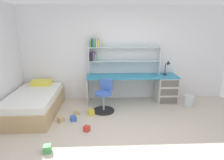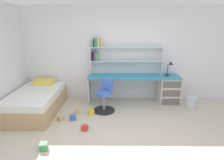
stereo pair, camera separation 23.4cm
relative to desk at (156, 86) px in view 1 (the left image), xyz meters
The scene contains 14 objects.
ground_plane 2.33m from the desk, 117.06° to the right, with size 6.13×5.69×0.02m, color beige.
room_shell 2.57m from the desk, 160.53° to the right, with size 6.13×5.69×2.53m.
desk is the anchor object (origin of this frame).
bookshelf_hutch 1.45m from the desk, behind, with size 1.90×0.22×0.97m.
desk_lamp 0.64m from the desk, ahead, with size 0.20×0.16×0.38m.
swivel_chair 1.52m from the desk, 158.56° to the right, with size 0.52×0.52×0.77m.
bed_platform 3.13m from the desk, 168.67° to the right, with size 1.06×1.82×0.63m.
waste_bin 0.91m from the desk, 25.90° to the right, with size 0.27×0.27×0.29m, color silver.
toy_block_yellow_0 1.92m from the desk, 155.60° to the right, with size 0.13×0.13×0.13m, color gold.
toy_block_blue_1 2.37m from the desk, 153.19° to the right, with size 0.12×0.12×0.12m, color #3860B7.
toy_block_natural_2 2.20m from the desk, 160.81° to the right, with size 0.10×0.10×0.10m, color tan.
toy_block_green_3 3.19m from the desk, 138.06° to the right, with size 0.12×0.12×0.12m, color #479E51.
toy_block_red_4 2.34m from the desk, 139.74° to the right, with size 0.11×0.11×0.11m, color red.
toy_block_natural_5 2.62m from the desk, 155.47° to the right, with size 0.11×0.11×0.11m, color tan.
Camera 1 is at (-0.37, -2.86, 2.02)m, focal length 30.81 mm.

